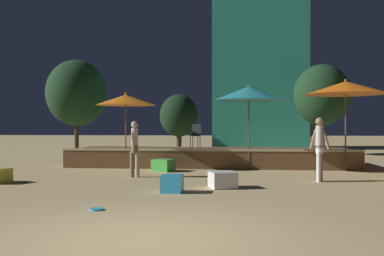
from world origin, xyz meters
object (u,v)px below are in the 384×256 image
object	(u,v)px
person_0	(320,146)
bistro_chair_0	(196,133)
cube_seat_0	(172,184)
background_tree_2	(322,95)
patio_umbrella_0	(126,100)
patio_umbrella_1	(249,94)
patio_umbrella_2	(346,88)
cube_seat_4	(163,165)
bistro_chair_1	(315,134)
background_tree_1	(77,93)
person_2	(135,147)
background_tree_0	(179,116)
cube_seat_3	(223,180)
frisbee_disc	(96,209)

from	to	relation	value
person_0	bistro_chair_0	bearing A→B (deg)	-112.08
cube_seat_0	background_tree_2	size ratio (longest dim) A/B	0.11
patio_umbrella_0	patio_umbrella_1	size ratio (longest dim) A/B	0.91
patio_umbrella_0	patio_umbrella_2	world-z (taller)	patio_umbrella_2
patio_umbrella_2	bistro_chair_0	size ratio (longest dim) A/B	3.55
cube_seat_4	cube_seat_0	bearing A→B (deg)	-78.25
patio_umbrella_0	background_tree_2	size ratio (longest dim) A/B	0.57
person_0	bistro_chair_1	distance (m)	3.85
background_tree_1	person_2	bearing A→B (deg)	-63.44
patio_umbrella_0	bistro_chair_0	distance (m)	2.97
cube_seat_0	background_tree_0	world-z (taller)	background_tree_0
patio_umbrella_1	person_0	size ratio (longest dim) A/B	1.68
cube_seat_3	bistro_chair_0	bearing A→B (deg)	101.75
bistro_chair_1	frisbee_disc	xyz separation A→B (m)	(-5.59, -8.34, -1.26)
person_0	background_tree_0	xyz separation A→B (m)	(-5.37, 10.98, 1.11)
cube_seat_3	bistro_chair_1	bearing A→B (deg)	58.04
patio_umbrella_0	frisbee_disc	xyz separation A→B (m)	(1.35, -7.55, -2.49)
frisbee_disc	background_tree_0	bearing A→B (deg)	91.39
cube_seat_0	bistro_chair_1	bearing A→B (deg)	53.83
cube_seat_4	person_2	xyz separation A→B (m)	(-0.60, -1.78, 0.72)
background_tree_0	background_tree_2	distance (m)	7.78
bistro_chair_1	background_tree_1	world-z (taller)	background_tree_1
cube_seat_3	patio_umbrella_1	bearing A→B (deg)	79.53
cube_seat_4	person_0	bearing A→B (deg)	-25.27
bistro_chair_0	background_tree_2	size ratio (longest dim) A/B	0.19
cube_seat_0	cube_seat_4	world-z (taller)	cube_seat_4
cube_seat_3	bistro_chair_1	xyz separation A→B (m)	(3.29, 5.27, 1.08)
cube_seat_0	person_0	bearing A→B (deg)	30.86
patio_umbrella_1	background_tree_1	size ratio (longest dim) A/B	0.52
patio_umbrella_2	background_tree_2	bearing A→B (deg)	83.88
bistro_chair_1	frisbee_disc	bearing A→B (deg)	67.98
person_0	frisbee_disc	world-z (taller)	person_0
patio_umbrella_0	background_tree_1	distance (m)	13.64
background_tree_0	bistro_chair_0	bearing A→B (deg)	-77.59
person_0	person_2	distance (m)	5.45
bistro_chair_1	cube_seat_4	bearing A→B (deg)	27.44
patio_umbrella_0	background_tree_0	bearing A→B (deg)	83.05
patio_umbrella_0	cube_seat_0	xyz separation A→B (m)	(2.47, -5.32, -2.31)
patio_umbrella_1	background_tree_0	world-z (taller)	background_tree_0
cube_seat_0	background_tree_1	xyz separation A→B (m)	(-8.81, 17.34, 3.51)
patio_umbrella_2	cube_seat_4	world-z (taller)	patio_umbrella_2
patio_umbrella_0	person_2	size ratio (longest dim) A/B	1.62
background_tree_0	background_tree_2	bearing A→B (deg)	0.81
patio_umbrella_1	person_2	bearing A→B (deg)	-144.98
bistro_chair_0	cube_seat_0	bearing A→B (deg)	-78.39
person_2	background_tree_0	size ratio (longest dim) A/B	0.52
person_0	bistro_chair_0	size ratio (longest dim) A/B	2.01
person_0	person_2	world-z (taller)	person_0
patio_umbrella_1	person_2	distance (m)	4.70
cube_seat_4	background_tree_1	size ratio (longest dim) A/B	0.14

